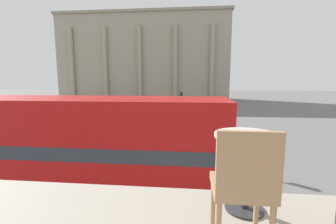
{
  "coord_description": "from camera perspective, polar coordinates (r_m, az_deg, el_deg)",
  "views": [
    {
      "loc": [
        0.82,
        -2.39,
        4.82
      ],
      "look_at": [
        -0.96,
        15.52,
        2.22
      ],
      "focal_mm": 24.0,
      "sensor_mm": 36.0,
      "label": 1
    }
  ],
  "objects": [
    {
      "name": "traffic_light_far",
      "position": [
        28.37,
        3.33,
        2.92
      ],
      "size": [
        0.42,
        0.24,
        3.34
      ],
      "color": "black",
      "rests_on": "ground_plane"
    },
    {
      "name": "traffic_light_near",
      "position": [
        12.98,
        10.25,
        -2.92
      ],
      "size": [
        0.42,
        0.24,
        3.57
      ],
      "color": "black",
      "rests_on": "ground_plane"
    },
    {
      "name": "cafe_chair_0",
      "position": [
        1.67,
        18.54,
        -17.03
      ],
      "size": [
        0.4,
        0.4,
        0.91
      ],
      "rotation": [
        0.0,
        0.0,
        0.08
      ],
      "color": "#A87F56",
      "rests_on": "cafe_floor_slab"
    },
    {
      "name": "plaza_building_left",
      "position": [
        53.88,
        -5.27,
        12.88
      ],
      "size": [
        36.07,
        16.48,
        18.44
      ],
      "color": "#A39984",
      "rests_on": "ground_plane"
    },
    {
      "name": "double_decker_bus",
      "position": [
        8.85,
        -19.45,
        -8.69
      ],
      "size": [
        10.0,
        2.71,
        4.17
      ],
      "rotation": [
        0.0,
        0.0,
        0.09
      ],
      "color": "black",
      "rests_on": "ground_plane"
    },
    {
      "name": "traffic_light_mid",
      "position": [
        21.12,
        1.36,
        0.93
      ],
      "size": [
        0.42,
        0.24,
        3.24
      ],
      "color": "black",
      "rests_on": "ground_plane"
    },
    {
      "name": "cafe_dining_table",
      "position": [
        2.21,
        19.38,
        -10.23
      ],
      "size": [
        0.6,
        0.6,
        0.73
      ],
      "color": "#2D2D30",
      "rests_on": "cafe_floor_slab"
    },
    {
      "name": "pedestrian_olive",
      "position": [
        16.66,
        14.83,
        -5.41
      ],
      "size": [
        0.32,
        0.32,
        1.69
      ],
      "rotation": [
        0.0,
        0.0,
        1.97
      ],
      "color": "#282B33",
      "rests_on": "ground_plane"
    },
    {
      "name": "pedestrian_black",
      "position": [
        18.94,
        1.66,
        -3.24
      ],
      "size": [
        0.32,
        0.32,
        1.82
      ],
      "rotation": [
        0.0,
        0.0,
        0.04
      ],
      "color": "#282B33",
      "rests_on": "ground_plane"
    }
  ]
}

